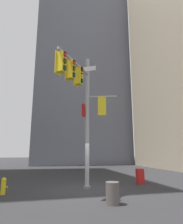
{
  "coord_description": "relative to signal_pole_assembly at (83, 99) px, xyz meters",
  "views": [
    {
      "loc": [
        -2.4,
        -10.94,
        2.05
      ],
      "look_at": [
        0.36,
        0.44,
        4.48
      ],
      "focal_mm": 30.54,
      "sensor_mm": 36.0,
      "label": 1
    }
  ],
  "objects": [
    {
      "name": "ground",
      "position": [
        0.39,
        0.72,
        -4.96
      ],
      "size": [
        120.0,
        120.0,
        0.0
      ],
      "primitive_type": "plane",
      "color": "#2D2D30"
    },
    {
      "name": "building_mid_block",
      "position": [
        3.9,
        26.18,
        10.09
      ],
      "size": [
        15.91,
        15.91,
        30.12
      ],
      "primitive_type": "cube",
      "color": "slate",
      "rests_on": "ground"
    },
    {
      "name": "signal_pole_assembly",
      "position": [
        0.0,
        0.0,
        0.0
      ],
      "size": [
        3.83,
        3.11,
        7.79
      ],
      "color": "#9EA0A3",
      "rests_on": "ground"
    },
    {
      "name": "fire_hydrant",
      "position": [
        -3.86,
        0.34,
        -4.55
      ],
      "size": [
        0.33,
        0.23,
        0.79
      ],
      "color": "yellow",
      "rests_on": "ground"
    },
    {
      "name": "newspaper_box",
      "position": [
        4.1,
        1.58,
        -4.49
      ],
      "size": [
        0.45,
        0.36,
        0.94
      ],
      "color": "red",
      "rests_on": "ground"
    },
    {
      "name": "trash_bin",
      "position": [
        0.71,
        -2.58,
        -4.54
      ],
      "size": [
        0.54,
        0.54,
        0.85
      ],
      "primitive_type": "cylinder",
      "color": "#59514C",
      "rests_on": "ground"
    }
  ]
}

